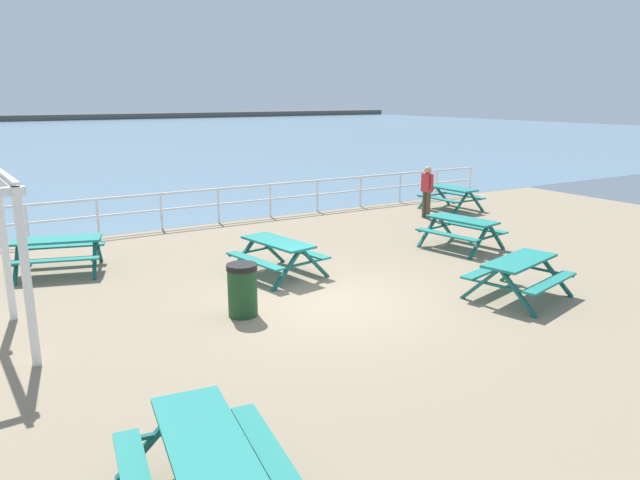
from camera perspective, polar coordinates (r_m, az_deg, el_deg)
The scene contains 12 objects.
ground_plane at distance 11.39m, azimuth 0.65°, elevation -6.33°, with size 30.00×24.00×0.20m, color gray.
sea_band at distance 62.21m, azimuth -26.20°, elevation 8.88°, with size 142.00×90.00×0.01m, color slate.
distant_shoreline at distance 105.06m, azimuth -28.50°, elevation 10.08°, with size 142.00×6.00×1.80m, color #4C4C47.
seaward_railing at distance 18.02m, azimuth -12.45°, elevation 3.65°, with size 23.07×0.07×1.08m.
picnic_table_near_left at distance 11.95m, azimuth 18.72°, elevation -2.66°, with size 2.12×1.90×0.80m.
picnic_table_near_right at distance 20.67m, azimuth 12.58°, elevation 4.46°, with size 1.63×1.88×0.80m.
picnic_table_mid_centre at distance 15.46m, azimuth 13.55°, elevation 1.34°, with size 1.82×2.04×0.80m.
picnic_table_far_left at distance 5.91m, azimuth -11.10°, elevation -19.62°, with size 1.74×1.98×0.80m.
picnic_table_far_right at distance 12.76m, azimuth -4.10°, elevation -0.92°, with size 1.81×2.04×0.80m.
picnic_table_seaward at distance 14.16m, azimuth -24.01°, elevation -0.62°, with size 2.15×1.95×0.80m.
visitor at distance 19.06m, azimuth 10.31°, elevation 4.91°, with size 0.23×0.53×1.66m.
litter_bin at distance 10.54m, azimuth -7.51°, elevation -4.80°, with size 0.55×0.55×0.95m.
Camera 1 is at (-5.63, -9.09, 3.82)m, focal length 33.08 mm.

